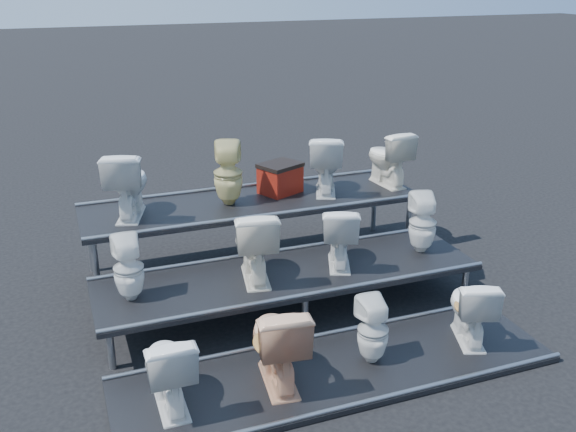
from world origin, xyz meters
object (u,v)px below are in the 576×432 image
object	(u,v)px
toilet_3	(470,308)
toilet_9	(228,173)
toilet_0	(168,368)
toilet_1	(277,342)
toilet_8	(127,183)
red_crate	(280,180)
toilet_5	(254,244)
toilet_6	(339,235)
toilet_4	(129,268)
toilet_11	(388,158)
toilet_10	(326,163)
toilet_7	(423,223)
toilet_2	(373,330)

from	to	relation	value
toilet_3	toilet_9	world-z (taller)	toilet_9
toilet_0	toilet_1	distance (m)	0.98
toilet_8	red_crate	world-z (taller)	toilet_8
toilet_5	toilet_6	distance (m)	0.99
toilet_1	red_crate	world-z (taller)	red_crate
toilet_4	toilet_11	size ratio (longest dim) A/B	0.90
toilet_5	toilet_10	xyz separation A→B (m)	(1.38, 1.30, 0.38)
toilet_6	toilet_8	distance (m)	2.51
toilet_1	toilet_4	world-z (taller)	toilet_4
toilet_0	toilet_10	xyz separation A→B (m)	(2.57, 2.60, 0.81)
toilet_6	toilet_7	xyz separation A→B (m)	(1.07, 0.00, -0.00)
toilet_5	red_crate	xyz separation A→B (m)	(0.82, 1.48, 0.17)
toilet_3	toilet_4	bearing A→B (deg)	-2.50
toilet_7	toilet_9	xyz separation A→B (m)	(-1.97, 1.30, 0.44)
toilet_4	toilet_10	bearing A→B (deg)	-155.25
toilet_2	toilet_11	world-z (taller)	toilet_11
toilet_9	toilet_1	bearing A→B (deg)	100.48
toilet_6	toilet_8	xyz separation A→B (m)	(-2.10, 1.30, 0.44)
toilet_8	toilet_4	bearing A→B (deg)	98.58
toilet_10	toilet_11	bearing A→B (deg)	-157.10
toilet_7	toilet_2	bearing A→B (deg)	60.91
toilet_1	toilet_10	distance (m)	3.14
toilet_3	toilet_7	size ratio (longest dim) A/B	1.01
toilet_2	toilet_8	size ratio (longest dim) A/B	0.82
toilet_5	toilet_8	xyz separation A→B (m)	(-1.11, 1.30, 0.40)
toilet_8	toilet_9	xyz separation A→B (m)	(1.20, 0.00, -0.01)
toilet_3	toilet_5	world-z (taller)	toilet_5
toilet_4	toilet_9	bearing A→B (deg)	-138.09
toilet_2	toilet_6	size ratio (longest dim) A/B	0.92
toilet_6	red_crate	size ratio (longest dim) A/B	1.50
toilet_1	toilet_5	world-z (taller)	toilet_5
toilet_3	toilet_1	bearing A→B (deg)	19.92
toilet_1	toilet_8	distance (m)	2.86
toilet_7	toilet_11	size ratio (longest dim) A/B	0.95
toilet_0	toilet_11	distance (m)	4.41
toilet_5	red_crate	size ratio (longest dim) A/B	1.70
toilet_0	toilet_8	bearing A→B (deg)	-91.20
toilet_1	toilet_2	bearing A→B (deg)	-173.28
toilet_2	toilet_11	distance (m)	3.13
toilet_2	toilet_10	distance (m)	2.81
toilet_7	toilet_11	world-z (taller)	toilet_11
toilet_8	toilet_9	distance (m)	1.20
toilet_6	toilet_10	distance (m)	1.42
toilet_5	toilet_11	bearing A→B (deg)	-139.97
toilet_5	toilet_8	size ratio (longest dim) A/B	1.01
toilet_4	toilet_7	xyz separation A→B (m)	(3.36, 0.00, 0.02)
toilet_0	toilet_7	size ratio (longest dim) A/B	1.06
toilet_2	toilet_3	size ratio (longest dim) A/B	0.92
toilet_7	red_crate	bearing A→B (deg)	-34.27
toilet_4	toilet_7	distance (m)	3.36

